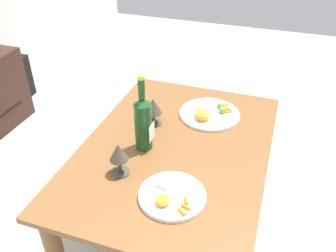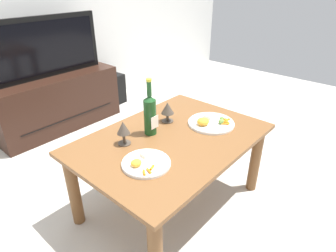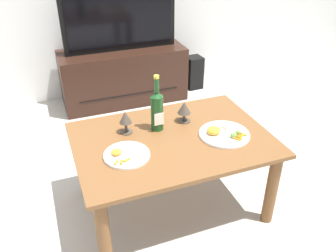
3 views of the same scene
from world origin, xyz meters
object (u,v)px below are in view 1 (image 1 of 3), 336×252
object	(u,v)px
goblet_left	(119,154)
goblet_right	(153,107)
floor_speaker	(18,77)
dinner_plate_right	(209,113)
wine_bottle	(143,121)
dining_table	(175,162)
dinner_plate_left	(171,195)

from	to	relation	value
goblet_left	goblet_right	size ratio (longest dim) A/B	1.04
floor_speaker	dinner_plate_right	bearing A→B (deg)	-112.81
floor_speaker	wine_bottle	distance (m)	1.81
dining_table	dinner_plate_right	bearing A→B (deg)	-15.43
goblet_left	goblet_right	xyz separation A→B (m)	(0.37, 0.00, -0.00)
goblet_left	dinner_plate_right	xyz separation A→B (m)	(0.52, -0.23, -0.08)
dining_table	floor_speaker	world-z (taller)	dining_table
dinner_plate_left	goblet_left	bearing A→B (deg)	74.83
dinner_plate_right	floor_speaker	bearing A→B (deg)	70.75
floor_speaker	dinner_plate_right	distance (m)	1.82
floor_speaker	dinner_plate_left	distance (m)	2.09
wine_bottle	goblet_left	bearing A→B (deg)	171.89
goblet_left	dinner_plate_left	size ratio (longest dim) A/B	0.56
wine_bottle	dinner_plate_left	xyz separation A→B (m)	(-0.25, -0.21, -0.12)
dining_table	floor_speaker	xyz separation A→B (m)	(0.88, 1.61, -0.25)
floor_speaker	dinner_plate_right	xyz separation A→B (m)	(-0.59, -1.69, 0.35)
wine_bottle	goblet_right	world-z (taller)	wine_bottle
goblet_left	dinner_plate_right	world-z (taller)	goblet_left
dinner_plate_left	dinner_plate_right	xyz separation A→B (m)	(0.58, -0.00, 0.00)
dinner_plate_right	wine_bottle	bearing A→B (deg)	148.35
goblet_right	dinner_plate_left	world-z (taller)	goblet_right
goblet_left	wine_bottle	bearing A→B (deg)	-8.11
dining_table	goblet_left	size ratio (longest dim) A/B	8.03
dining_table	dinner_plate_right	distance (m)	0.32
wine_bottle	dinner_plate_left	world-z (taller)	wine_bottle
floor_speaker	dinner_plate_right	size ratio (longest dim) A/B	1.16
goblet_left	floor_speaker	bearing A→B (deg)	52.63
goblet_left	dinner_plate_left	xyz separation A→B (m)	(-0.06, -0.23, -0.08)
dining_table	wine_bottle	world-z (taller)	wine_bottle
wine_bottle	goblet_right	size ratio (longest dim) A/B	2.57
goblet_right	dinner_plate_left	size ratio (longest dim) A/B	0.54
dining_table	dinner_plate_left	world-z (taller)	dinner_plate_left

